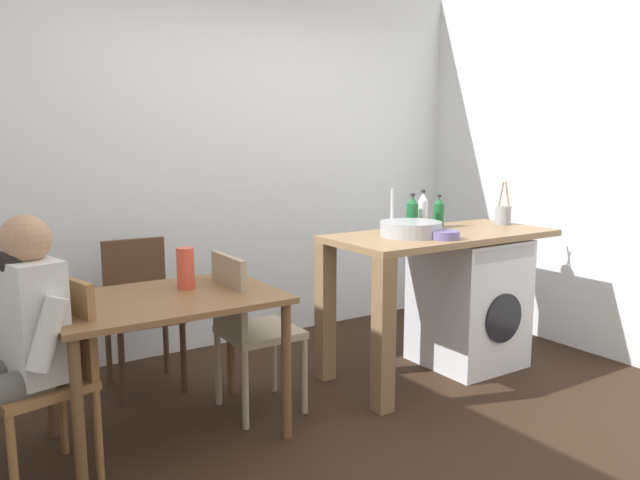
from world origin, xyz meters
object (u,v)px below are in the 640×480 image
dining_table (165,315)px  bottle_clear_small (439,212)px  bottle_squat_brown (423,211)px  mixing_bowl (445,234)px  chair_person_seat (52,369)px  chair_spare_by_wall (140,305)px  vase (186,268)px  chair_opposite (248,324)px  bottle_tall_green (412,214)px  seated_person (11,341)px  utensil_crock (503,215)px  washing_machine (468,301)px

dining_table → bottle_clear_small: 2.02m
bottle_squat_brown → mixing_bowl: size_ratio=1.44×
chair_person_seat → chair_spare_by_wall: (0.65, 0.86, 0.00)m
chair_person_seat → vase: bearing=-88.6°
bottle_squat_brown → bottle_clear_small: bearing=1.7°
chair_person_seat → mixing_bowl: 2.23m
bottle_clear_small → chair_opposite: bearing=-176.2°
bottle_tall_green → bottle_squat_brown: (0.11, 0.01, 0.01)m
dining_table → seated_person: (-0.70, -0.12, 0.03)m
chair_opposite → utensil_crock: bearing=89.1°
chair_person_seat → seated_person: bearing=90.0°
utensil_crock → mixing_bowl: bearing=-162.7°
chair_opposite → utensil_crock: (1.96, -0.06, 0.48)m
seated_person → washing_machine: seated_person is taller
dining_table → bottle_tall_green: size_ratio=4.57×
chair_person_seat → bottle_tall_green: bottle_tall_green is taller
bottle_tall_green → bottle_clear_small: (0.25, 0.02, -0.01)m
washing_machine → utensil_crock: (0.37, 0.05, 0.56)m
bottle_clear_small → chair_spare_by_wall: bearing=161.6°
dining_table → mixing_bowl: (1.63, -0.26, 0.30)m
chair_person_seat → dining_table: bearing=-94.6°
dining_table → seated_person: 0.71m
chair_opposite → washing_machine: size_ratio=1.05×
vase → chair_spare_by_wall: bearing=93.9°
chair_spare_by_wall → washing_machine: (1.97, -0.84, -0.08)m
washing_machine → chair_opposite: bearing=176.0°
dining_table → washing_machine: bearing=-1.7°
washing_machine → utensil_crock: bearing=8.1°
seated_person → vase: size_ratio=5.53×
bottle_tall_green → utensil_crock: bearing=-11.2°
chair_person_seat → bottle_squat_brown: size_ratio=3.46×
chair_spare_by_wall → mixing_bowl: 1.90m
washing_machine → mixing_bowl: bearing=-155.5°
dining_table → bottle_tall_green: bottle_tall_green is taller
seated_person → bottle_tall_green: 2.47m
seated_person → vase: seated_person is taller
washing_machine → mixing_bowl: 0.70m
chair_spare_by_wall → chair_opposite: bearing=119.9°
washing_machine → chair_spare_by_wall: bearing=157.0°
washing_machine → utensil_crock: utensil_crock is taller
chair_opposite → bottle_tall_green: bottle_tall_green is taller
chair_spare_by_wall → utensil_crock: size_ratio=3.00×
seated_person → bottle_squat_brown: size_ratio=4.62×
bottle_tall_green → mixing_bowl: (-0.09, -0.39, -0.08)m
mixing_bowl → utensil_crock: (0.80, 0.25, 0.04)m
bottle_squat_brown → mixing_bowl: bearing=-115.4°
chair_spare_by_wall → bottle_squat_brown: bottle_squat_brown is taller
chair_person_seat → chair_spare_by_wall: same height
dining_table → utensil_crock: 2.46m
dining_table → washing_machine: 2.08m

